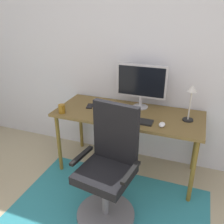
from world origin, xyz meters
TOP-DOWN VIEW (x-y plane):
  - wall_back at (0.00, 2.20)m, footprint 6.00×0.10m
  - area_rug at (-0.08, 1.12)m, footprint 1.89×1.20m
  - desk at (-0.11, 1.79)m, footprint 1.63×0.68m
  - monitor at (-0.03, 1.99)m, footprint 0.56×0.18m
  - keyboard at (-0.02, 1.61)m, footprint 0.43×0.13m
  - computer_mouse at (0.29, 1.60)m, footprint 0.06×0.10m
  - coffee_cup at (-0.80, 1.54)m, footprint 0.07×0.07m
  - cell_phone at (-0.59, 1.81)m, footprint 0.10×0.15m
  - desk_lamp at (0.52, 1.82)m, footprint 0.11×0.11m
  - office_chair at (-0.07, 1.08)m, footprint 0.57×0.55m

SIDE VIEW (x-z plane):
  - area_rug at x=-0.08m, z-range 0.00..0.01m
  - office_chair at x=-0.07m, z-range -0.11..0.99m
  - desk at x=-0.11m, z-range 0.31..1.07m
  - cell_phone at x=-0.59m, z-range 0.76..0.77m
  - keyboard at x=-0.02m, z-range 0.76..0.78m
  - computer_mouse at x=0.29m, z-range 0.76..0.79m
  - coffee_cup at x=-0.80m, z-range 0.76..0.86m
  - desk_lamp at x=0.52m, z-range 0.83..1.21m
  - monitor at x=-0.03m, z-range 0.81..1.31m
  - wall_back at x=0.00m, z-range 0.00..2.60m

